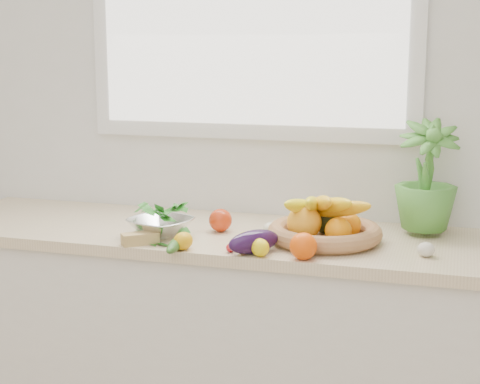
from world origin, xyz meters
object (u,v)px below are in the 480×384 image
(eggplant, at_px, (254,242))
(potted_herb, at_px, (427,175))
(apple, at_px, (220,220))
(cucumber, at_px, (177,243))
(fruit_basket, at_px, (324,226))
(colander_with_spinach, at_px, (160,221))

(eggplant, height_order, potted_herb, potted_herb)
(apple, bearing_deg, eggplant, -51.00)
(potted_herb, bearing_deg, cucumber, -150.60)
(apple, bearing_deg, fruit_basket, -5.09)
(apple, relative_size, fruit_basket, 0.16)
(apple, bearing_deg, cucumber, -103.36)
(potted_herb, relative_size, fruit_basket, 0.76)
(fruit_basket, bearing_deg, potted_herb, 31.96)
(eggplant, distance_m, cucumber, 0.26)
(cucumber, relative_size, colander_with_spinach, 0.82)
(fruit_basket, bearing_deg, apple, 174.91)
(cucumber, relative_size, fruit_basket, 0.43)
(apple, relative_size, potted_herb, 0.22)
(apple, distance_m, colander_with_spinach, 0.22)
(potted_herb, xyz_separation_m, colander_with_spinach, (-0.88, -0.30, -0.16))
(apple, bearing_deg, potted_herb, 13.36)
(apple, distance_m, potted_herb, 0.74)
(eggplant, distance_m, colander_with_spinach, 0.38)
(colander_with_spinach, bearing_deg, fruit_basket, 9.96)
(eggplant, xyz_separation_m, potted_herb, (0.51, 0.40, 0.18))
(fruit_basket, bearing_deg, eggplant, -133.18)
(cucumber, xyz_separation_m, fruit_basket, (0.44, 0.23, 0.03))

